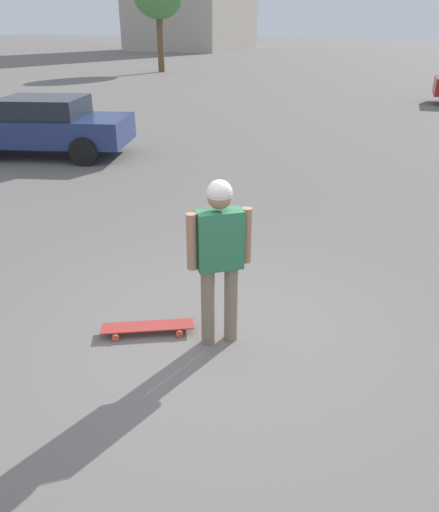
% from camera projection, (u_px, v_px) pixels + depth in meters
% --- Properties ---
extents(ground_plane, '(220.00, 220.00, 0.00)m').
position_uv_depth(ground_plane, '(220.00, 340.00, 5.16)').
color(ground_plane, slate).
extents(person, '(0.45, 0.50, 1.71)m').
position_uv_depth(person, '(220.00, 249.00, 4.72)').
color(person, '#7A6B56').
rests_on(person, ground_plane).
extents(skateboard, '(0.67, 0.93, 0.09)m').
position_uv_depth(skateboard, '(148.00, 327.00, 5.26)').
color(skateboard, '#A5332D').
rests_on(skateboard, ground_plane).
extents(car_parked_near, '(3.06, 4.54, 1.38)m').
position_uv_depth(car_parked_near, '(43.00, 125.00, 12.07)').
color(car_parked_near, navy).
rests_on(car_parked_near, ground_plane).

